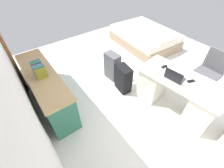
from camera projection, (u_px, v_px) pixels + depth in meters
name	position (u px, v px, depth m)	size (l,w,h in m)	color
ground_plane	(136.00, 76.00, 3.79)	(5.72, 5.72, 0.00)	silver
wall_back	(8.00, 72.00, 1.88)	(4.18, 0.10, 2.57)	white
door_wooden	(3.00, 41.00, 2.99)	(0.88, 0.05, 2.04)	brown
desk	(176.00, 93.00, 2.84)	(1.52, 0.85, 0.75)	silver
office_chair	(207.00, 75.00, 3.18)	(0.52, 0.52, 0.94)	black
credenza	(47.00, 90.00, 2.91)	(1.80, 0.48, 0.77)	#2D7056
bed	(145.00, 37.00, 4.78)	(1.98, 1.51, 0.58)	gray
suitcase_black	(123.00, 79.00, 3.26)	(0.36, 0.22, 0.61)	black
suitcase_spare_grey	(112.00, 66.00, 3.54)	(0.36, 0.22, 0.66)	#4C4C51
laptop	(174.00, 77.00, 2.55)	(0.34, 0.26, 0.21)	#333338
computer_mouse	(162.00, 71.00, 2.73)	(0.06, 0.10, 0.03)	white
cell_phone_near_laptop	(191.00, 81.00, 2.54)	(0.07, 0.14, 0.01)	black
cell_phone_by_mouse	(164.00, 67.00, 2.84)	(0.07, 0.14, 0.01)	black
book_row	(39.00, 69.00, 2.56)	(0.28, 0.17, 0.24)	olive
figurine_small	(34.00, 62.00, 2.80)	(0.08, 0.08, 0.11)	red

